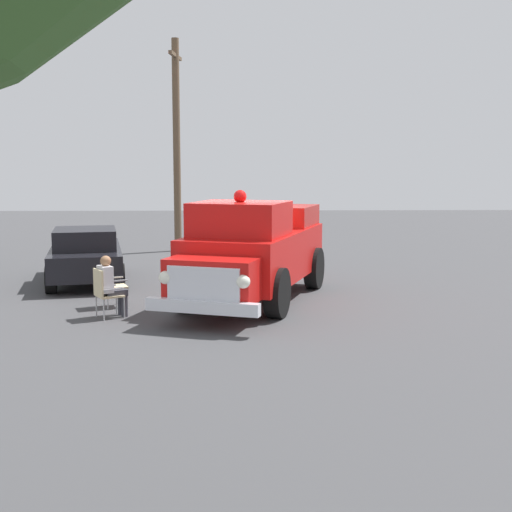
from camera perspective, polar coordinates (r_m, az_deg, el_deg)
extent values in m
plane|color=#424244|center=(16.37, -0.96, -3.38)|extent=(60.00, 60.00, 0.00)
cylinder|color=black|center=(14.03, 1.79, -3.09)|extent=(1.09, 0.64, 1.04)
cylinder|color=black|center=(14.68, -5.77, -2.64)|extent=(1.09, 0.64, 1.04)
cylinder|color=black|center=(17.38, 4.86, -1.01)|extent=(1.09, 0.64, 1.04)
cylinder|color=black|center=(17.91, -1.40, -0.72)|extent=(1.09, 0.64, 1.04)
cube|color=red|center=(15.88, 0.00, 0.12)|extent=(5.32, 3.56, 1.10)
cube|color=red|center=(13.24, -3.66, -1.99)|extent=(1.42, 1.96, 0.84)
cube|color=red|center=(14.70, -1.33, 3.04)|extent=(2.22, 2.35, 0.76)
cube|color=#B21914|center=(17.28, 1.52, 3.24)|extent=(2.24, 2.40, 0.60)
cube|color=silver|center=(12.83, -4.37, -2.32)|extent=(0.58, 1.40, 0.64)
cube|color=silver|center=(12.81, -4.52, -4.24)|extent=(0.91, 2.19, 0.24)
sphere|color=white|center=(12.55, -1.06, -2.15)|extent=(0.33, 0.33, 0.26)
sphere|color=white|center=(13.12, -7.55, -1.78)|extent=(0.33, 0.33, 0.26)
sphere|color=red|center=(14.67, -1.34, 4.98)|extent=(0.36, 0.36, 0.28)
cylinder|color=black|center=(20.28, -16.21, -0.55)|extent=(0.72, 0.39, 0.68)
cylinder|color=black|center=(20.25, -11.58, -0.41)|extent=(0.72, 0.39, 0.68)
cylinder|color=black|center=(17.42, -16.71, -1.89)|extent=(0.72, 0.39, 0.68)
cylinder|color=black|center=(17.39, -11.31, -1.73)|extent=(0.72, 0.39, 0.68)
cube|color=black|center=(18.78, -13.98, -0.25)|extent=(4.47, 2.60, 0.64)
cube|color=black|center=(20.17, -13.95, 1.32)|extent=(1.70, 1.89, 0.20)
cube|color=black|center=(18.41, -14.05, 1.35)|extent=(2.17, 1.91, 0.56)
cube|color=silver|center=(20.97, -13.88, -0.04)|extent=(0.54, 1.89, 0.20)
cylinder|color=#B7BABF|center=(14.71, -11.54, -3.93)|extent=(0.04, 0.04, 0.44)
cylinder|color=#B7BABF|center=(14.31, -10.90, -4.24)|extent=(0.04, 0.04, 0.44)
cylinder|color=#B7BABF|center=(14.57, -13.16, -4.09)|extent=(0.04, 0.04, 0.44)
cylinder|color=#B7BABF|center=(14.16, -12.56, -4.41)|extent=(0.04, 0.04, 0.44)
cube|color=beige|center=(14.39, -12.07, -3.25)|extent=(0.66, 0.66, 0.04)
cube|color=beige|center=(14.26, -13.00, -2.21)|extent=(0.43, 0.28, 0.56)
cube|color=#B7BABF|center=(14.58, -12.42, -2.46)|extent=(0.26, 0.40, 0.03)
cube|color=#B7BABF|center=(14.14, -11.74, -2.75)|extent=(0.26, 0.40, 0.03)
cylinder|color=#B7BABF|center=(15.72, -10.97, -3.17)|extent=(0.04, 0.04, 0.44)
cylinder|color=#B7BABF|center=(15.29, -10.62, -3.46)|extent=(0.04, 0.04, 0.44)
cylinder|color=#B7BABF|center=(15.63, -12.55, -3.27)|extent=(0.04, 0.04, 0.44)
cylinder|color=#B7BABF|center=(15.21, -12.25, -3.57)|extent=(0.04, 0.04, 0.44)
cube|color=beige|center=(15.42, -11.62, -2.51)|extent=(0.62, 0.62, 0.04)
cube|color=beige|center=(15.33, -12.53, -1.51)|extent=(0.46, 0.21, 0.56)
cube|color=#B7BABF|center=(15.62, -11.81, -1.76)|extent=(0.19, 0.42, 0.03)
cube|color=#B7BABF|center=(15.16, -11.46, -2.04)|extent=(0.19, 0.42, 0.03)
cylinder|color=#383842|center=(14.62, -11.19, -3.97)|extent=(0.18, 0.18, 0.45)
cylinder|color=#383842|center=(14.44, -10.89, -4.11)|extent=(0.18, 0.18, 0.45)
cube|color=#383842|center=(14.51, -11.80, -2.93)|extent=(0.36, 0.45, 0.13)
cube|color=#383842|center=(14.33, -11.52, -3.06)|extent=(0.36, 0.45, 0.13)
cube|color=silver|center=(14.30, -12.44, -1.88)|extent=(0.46, 0.39, 0.54)
sphere|color=#9E704C|center=(14.25, -12.41, -0.41)|extent=(0.30, 0.30, 0.22)
cylinder|color=brown|center=(24.82, -6.62, 9.04)|extent=(0.26, 0.26, 7.49)
cube|color=brown|center=(25.09, -6.74, 16.23)|extent=(1.70, 0.32, 0.12)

